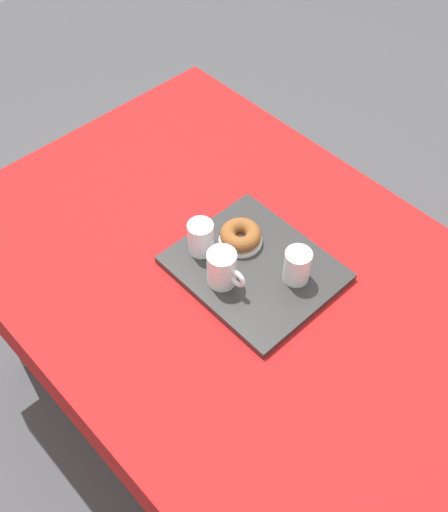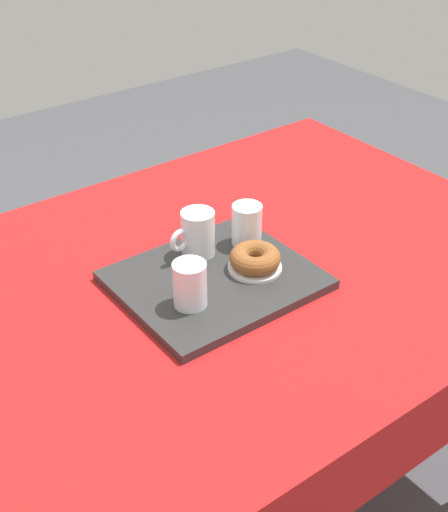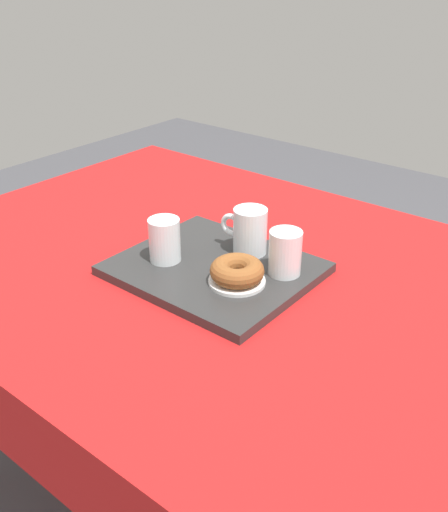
{
  "view_description": "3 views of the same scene",
  "coord_description": "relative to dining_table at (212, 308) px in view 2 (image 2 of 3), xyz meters",
  "views": [
    {
      "loc": [
        -0.65,
        0.67,
        2.0
      ],
      "look_at": [
        0.04,
        0.02,
        0.83
      ],
      "focal_mm": 43.05,
      "sensor_mm": 36.0,
      "label": 1
    },
    {
      "loc": [
        -0.71,
        -0.98,
        1.61
      ],
      "look_at": [
        -0.0,
        -0.04,
        0.84
      ],
      "focal_mm": 49.19,
      "sensor_mm": 36.0,
      "label": 2
    },
    {
      "loc": [
        0.65,
        -0.83,
        1.37
      ],
      "look_at": [
        -0.01,
        -0.01,
        0.81
      ],
      "focal_mm": 40.58,
      "sensor_mm": 36.0,
      "label": 3
    }
  ],
  "objects": [
    {
      "name": "ground_plane",
      "position": [
        0.0,
        0.0,
        -0.69
      ],
      "size": [
        6.0,
        6.0,
        0.0
      ],
      "primitive_type": "plane",
      "color": "#47474C"
    },
    {
      "name": "donut_plate_left",
      "position": [
        0.06,
        -0.06,
        0.11
      ],
      "size": [
        0.11,
        0.11,
        0.01
      ],
      "primitive_type": "cylinder",
      "color": "white",
      "rests_on": "serving_tray"
    },
    {
      "name": "dining_table",
      "position": [
        0.0,
        0.0,
        0.0
      ],
      "size": [
        1.5,
        1.02,
        0.78
      ],
      "color": "red",
      "rests_on": "ground"
    },
    {
      "name": "serving_tray",
      "position": [
        -0.02,
        -0.03,
        0.1
      ],
      "size": [
        0.39,
        0.33,
        0.02
      ],
      "primitive_type": "cube",
      "color": "#2D2D2D",
      "rests_on": "dining_table"
    },
    {
      "name": "tea_mug_left",
      "position": [
        0.0,
        0.06,
        0.16
      ],
      "size": [
        0.11,
        0.07,
        0.1
      ],
      "color": "white",
      "rests_on": "serving_tray"
    },
    {
      "name": "water_glass_near",
      "position": [
        -0.11,
        -0.08,
        0.15
      ],
      "size": [
        0.07,
        0.07,
        0.09
      ],
      "color": "white",
      "rests_on": "serving_tray"
    },
    {
      "name": "sugar_donut_left",
      "position": [
        0.06,
        -0.06,
        0.14
      ],
      "size": [
        0.11,
        0.11,
        0.04
      ],
      "primitive_type": "torus",
      "color": "brown",
      "rests_on": "donut_plate_left"
    },
    {
      "name": "water_glass_far",
      "position": [
        0.11,
        0.03,
        0.15
      ],
      "size": [
        0.07,
        0.07,
        0.09
      ],
      "color": "white",
      "rests_on": "serving_tray"
    }
  ]
}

